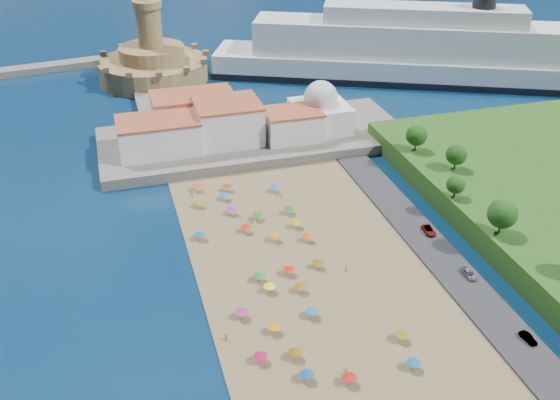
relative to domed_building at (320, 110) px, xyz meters
name	(u,v)px	position (x,y,z in m)	size (l,w,h in m)	color
ground	(296,299)	(-30.00, -71.00, -8.97)	(700.00, 700.00, 0.00)	#071938
terrace	(254,139)	(-20.00, 2.00, -7.47)	(90.00, 36.00, 3.00)	#59544C
jetty	(165,106)	(-42.00, 37.00, -7.77)	(18.00, 70.00, 2.40)	#59544C
waterfront_buildings	(209,123)	(-33.05, 2.64, -1.10)	(57.00, 29.00, 11.00)	silver
domed_building	(320,110)	(0.00, 0.00, 0.00)	(16.00, 16.00, 15.00)	silver
fortress	(153,63)	(-42.00, 67.00, -2.29)	(40.00, 40.00, 32.40)	#A78653
cruise_ship	(420,54)	(53.03, 39.63, 0.96)	(149.08, 84.65, 33.56)	black
beach_parasols	(303,323)	(-31.71, -80.48, -6.83)	(31.54, 116.46, 2.20)	gray
beachgoers	(272,279)	(-33.28, -65.11, -7.87)	(29.25, 88.89, 1.86)	tan
parked_cars	(478,283)	(6.00, -78.27, -7.64)	(2.74, 56.55, 1.29)	gray
hillside_trees	(528,230)	(17.46, -75.60, 1.32)	(12.69, 110.79, 8.00)	#382314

